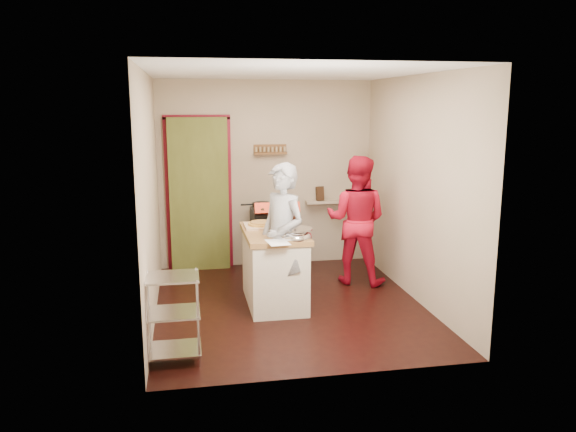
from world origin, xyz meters
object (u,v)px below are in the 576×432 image
at_px(stove, 274,238).
at_px(island, 275,265).
at_px(person_stripe, 282,240).
at_px(wire_shelving, 173,314).
at_px(person_red, 356,220).

height_order(stove, island, island).
height_order(stove, person_stripe, person_stripe).
bearing_deg(island, person_stripe, -85.02).
distance_m(wire_shelving, island, 1.72).
xyz_separation_m(stove, island, (-0.20, -1.32, 0.01)).
height_order(stove, person_red, person_red).
bearing_deg(person_red, island, 57.16).
bearing_deg(stove, wire_shelving, -116.85).
xyz_separation_m(person_stripe, person_red, (1.12, 0.94, -0.01)).
xyz_separation_m(wire_shelving, person_stripe, (1.16, 0.96, 0.39)).
bearing_deg(island, wire_shelving, -130.92).
xyz_separation_m(stove, person_red, (0.95, -0.73, 0.37)).
distance_m(island, person_red, 1.35).
bearing_deg(person_red, person_stripe, 69.58).
bearing_deg(stove, person_red, -37.34).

